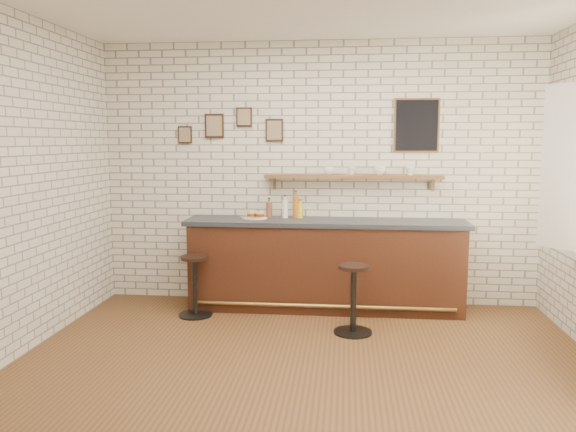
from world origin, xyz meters
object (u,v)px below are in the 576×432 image
(shelf_cup_d, at_px, (410,171))
(shelf_cup_b, at_px, (352,171))
(sandwich_plate, at_px, (255,218))
(bitters_bottle_white, at_px, (285,209))
(shelf_cup_c, at_px, (380,170))
(condiment_bottle_yellow, at_px, (300,210))
(bitters_bottle_brown, at_px, (269,209))
(bar_stool_left, at_px, (195,284))
(shelf_cup_a, at_px, (329,171))
(ciabatta_sandwich, at_px, (256,214))
(bar_counter, at_px, (325,264))
(bitters_bottle_amber, at_px, (296,207))
(bar_stool_right, at_px, (353,297))

(shelf_cup_d, bearing_deg, shelf_cup_b, -178.96)
(sandwich_plate, xyz_separation_m, shelf_cup_b, (1.08, 0.16, 0.53))
(bitters_bottle_white, bearing_deg, sandwich_plate, -164.95)
(bitters_bottle_white, height_order, shelf_cup_c, shelf_cup_c)
(condiment_bottle_yellow, bearing_deg, shelf_cup_b, 7.01)
(bitters_bottle_brown, relative_size, shelf_cup_b, 2.37)
(bitters_bottle_white, relative_size, bar_stool_left, 0.39)
(condiment_bottle_yellow, height_order, shelf_cup_a, shelf_cup_a)
(ciabatta_sandwich, relative_size, bitters_bottle_brown, 1.03)
(bar_stool_left, bearing_deg, shelf_cup_a, 23.55)
(bar_counter, height_order, sandwich_plate, sandwich_plate)
(bitters_bottle_brown, bearing_deg, bitters_bottle_amber, 0.00)
(bar_counter, bearing_deg, bitters_bottle_white, 164.38)
(shelf_cup_b, bearing_deg, bitters_bottle_brown, 142.43)
(condiment_bottle_yellow, bearing_deg, shelf_cup_c, 4.57)
(bitters_bottle_brown, xyz_separation_m, shelf_cup_b, (0.93, 0.07, 0.44))
(shelf_cup_b, bearing_deg, condiment_bottle_yellow, 145.09)
(bitters_bottle_amber, xyz_separation_m, condiment_bottle_yellow, (0.05, -0.00, -0.04))
(bitters_bottle_white, distance_m, bar_stool_right, 1.42)
(shelf_cup_c, bearing_deg, bitters_bottle_white, 103.44)
(bitters_bottle_brown, bearing_deg, condiment_bottle_yellow, 0.00)
(sandwich_plate, relative_size, condiment_bottle_yellow, 1.32)
(bitters_bottle_amber, distance_m, shelf_cup_a, 0.55)
(sandwich_plate, bearing_deg, bar_counter, -2.89)
(shelf_cup_a, bearing_deg, bitters_bottle_brown, 143.41)
(ciabatta_sandwich, height_order, shelf_cup_a, shelf_cup_a)
(bar_counter, relative_size, sandwich_plate, 11.07)
(sandwich_plate, distance_m, ciabatta_sandwich, 0.04)
(bitters_bottle_amber, height_order, shelf_cup_c, shelf_cup_c)
(bitters_bottle_brown, distance_m, bar_stool_left, 1.18)
(shelf_cup_c, bearing_deg, shelf_cup_a, 99.62)
(bar_stool_right, bearing_deg, shelf_cup_b, 91.45)
(ciabatta_sandwich, relative_size, bar_stool_right, 0.35)
(bitters_bottle_white, bearing_deg, ciabatta_sandwich, -164.52)
(bitters_bottle_brown, relative_size, bitters_bottle_amber, 0.73)
(bitters_bottle_amber, xyz_separation_m, bar_stool_left, (-1.04, -0.54, -0.79))
(shelf_cup_a, bearing_deg, bitters_bottle_white, 145.61)
(shelf_cup_b, bearing_deg, bitters_bottle_white, 143.48)
(bar_counter, height_order, shelf_cup_c, shelf_cup_c)
(sandwich_plate, xyz_separation_m, condiment_bottle_yellow, (0.51, 0.09, 0.08))
(ciabatta_sandwich, distance_m, bar_stool_right, 1.54)
(bar_counter, distance_m, bar_stool_right, 0.87)
(condiment_bottle_yellow, distance_m, shelf_cup_a, 0.55)
(ciabatta_sandwich, bearing_deg, condiment_bottle_yellow, 10.24)
(ciabatta_sandwich, distance_m, bitters_bottle_brown, 0.17)
(bitters_bottle_amber, distance_m, shelf_cup_c, 1.03)
(bitters_bottle_amber, bearing_deg, bitters_bottle_white, 180.00)
(sandwich_plate, distance_m, shelf_cup_a, 0.99)
(sandwich_plate, height_order, shelf_cup_b, shelf_cup_b)
(bitters_bottle_amber, bearing_deg, condiment_bottle_yellow, -0.00)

